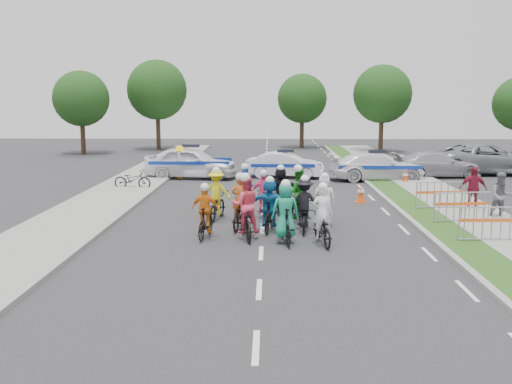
{
  "coord_description": "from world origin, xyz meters",
  "views": [
    {
      "loc": [
        0.22,
        -15.19,
        4.21
      ],
      "look_at": [
        -0.23,
        3.72,
        1.1
      ],
      "focal_mm": 40.0,
      "sensor_mm": 36.0,
      "label": 1
    }
  ],
  "objects_px": {
    "rider_7": "(324,205)",
    "tree_0": "(81,99)",
    "police_car_2": "(377,167)",
    "barrier_1": "(462,208)",
    "rider_11": "(280,193)",
    "police_car_0": "(191,163)",
    "parked_bike": "(132,179)",
    "spectator_1": "(501,196)",
    "police_car_1": "(285,165)",
    "rider_6": "(240,210)",
    "marshal_hiviz": "(180,163)",
    "rider_0": "(322,224)",
    "rider_8": "(298,201)",
    "rider_9": "(264,200)",
    "tree_1": "(382,94)",
    "rider_4": "(304,210)",
    "civilian_sedan": "(436,165)",
    "barrier_0": "(492,225)",
    "rider_12": "(245,195)",
    "rider_2": "(245,214)",
    "rider_3": "(206,217)",
    "rider_10": "(217,199)",
    "cone_1": "(405,177)",
    "civilian_suv": "(488,159)",
    "barrier_2": "(441,196)",
    "tree_3": "(157,90)",
    "spectator_2": "(473,189)",
    "rider_1": "(285,218)",
    "cone_0": "(361,194)"
  },
  "relations": [
    {
      "from": "rider_0",
      "to": "police_car_2",
      "type": "height_order",
      "value": "rider_0"
    },
    {
      "from": "rider_2",
      "to": "cone_0",
      "type": "xyz_separation_m",
      "value": [
        4.48,
        6.22,
        -0.41
      ]
    },
    {
      "from": "rider_9",
      "to": "spectator_2",
      "type": "xyz_separation_m",
      "value": [
        7.87,
        1.57,
        0.17
      ]
    },
    {
      "from": "rider_4",
      "to": "civilian_suv",
      "type": "relative_size",
      "value": 0.3
    },
    {
      "from": "rider_7",
      "to": "rider_10",
      "type": "height_order",
      "value": "rider_10"
    },
    {
      "from": "rider_7",
      "to": "tree_0",
      "type": "height_order",
      "value": "tree_0"
    },
    {
      "from": "rider_4",
      "to": "civilian_sedan",
      "type": "bearing_deg",
      "value": -116.83
    },
    {
      "from": "tree_1",
      "to": "rider_2",
      "type": "bearing_deg",
      "value": -108.57
    },
    {
      "from": "police_car_0",
      "to": "barrier_0",
      "type": "xyz_separation_m",
      "value": [
        10.64,
        -13.71,
        -0.27
      ]
    },
    {
      "from": "police_car_2",
      "to": "spectator_1",
      "type": "bearing_deg",
      "value": -170.32
    },
    {
      "from": "rider_12",
      "to": "police_car_0",
      "type": "bearing_deg",
      "value": -66.79
    },
    {
      "from": "barrier_0",
      "to": "tree_0",
      "type": "distance_m",
      "value": 34.09
    },
    {
      "from": "police_car_2",
      "to": "parked_bike",
      "type": "height_order",
      "value": "police_car_2"
    },
    {
      "from": "rider_2",
      "to": "cone_1",
      "type": "relative_size",
      "value": 2.97
    },
    {
      "from": "rider_0",
      "to": "rider_8",
      "type": "height_order",
      "value": "rider_8"
    },
    {
      "from": "rider_3",
      "to": "rider_6",
      "type": "xyz_separation_m",
      "value": [
        0.99,
        1.35,
        -0.05
      ]
    },
    {
      "from": "rider_6",
      "to": "rider_8",
      "type": "relative_size",
      "value": 0.93
    },
    {
      "from": "rider_10",
      "to": "rider_11",
      "type": "bearing_deg",
      "value": -142.88
    },
    {
      "from": "spectator_2",
      "to": "barrier_2",
      "type": "xyz_separation_m",
      "value": [
        -1.2,
        -0.04,
        -0.29
      ]
    },
    {
      "from": "rider_0",
      "to": "rider_6",
      "type": "bearing_deg",
      "value": -47.87
    },
    {
      "from": "rider_10",
      "to": "spectator_1",
      "type": "height_order",
      "value": "rider_10"
    },
    {
      "from": "police_car_2",
      "to": "barrier_1",
      "type": "xyz_separation_m",
      "value": [
        0.89,
        -10.54,
        -0.15
      ]
    },
    {
      "from": "rider_0",
      "to": "civilian_sedan",
      "type": "xyz_separation_m",
      "value": [
        7.5,
        14.6,
        0.07
      ]
    },
    {
      "from": "rider_7",
      "to": "rider_10",
      "type": "relative_size",
      "value": 0.94
    },
    {
      "from": "police_car_1",
      "to": "cone_1",
      "type": "bearing_deg",
      "value": -100.8
    },
    {
      "from": "barrier_2",
      "to": "cone_1",
      "type": "distance_m",
      "value": 6.97
    },
    {
      "from": "rider_7",
      "to": "tree_0",
      "type": "xyz_separation_m",
      "value": [
        -16.05,
        24.47,
        3.48
      ]
    },
    {
      "from": "rider_11",
      "to": "tree_3",
      "type": "bearing_deg",
      "value": -62.01
    },
    {
      "from": "rider_6",
      "to": "marshal_hiviz",
      "type": "distance_m",
      "value": 12.17
    },
    {
      "from": "rider_0",
      "to": "parked_bike",
      "type": "xyz_separation_m",
      "value": [
        -7.95,
        10.04,
        -0.15
      ]
    },
    {
      "from": "rider_9",
      "to": "tree_1",
      "type": "bearing_deg",
      "value": -109.56
    },
    {
      "from": "spectator_1",
      "to": "marshal_hiviz",
      "type": "xyz_separation_m",
      "value": [
        -12.78,
        10.11,
        0.02
      ]
    },
    {
      "from": "rider_3",
      "to": "rider_7",
      "type": "height_order",
      "value": "rider_7"
    },
    {
      "from": "rider_11",
      "to": "police_car_0",
      "type": "height_order",
      "value": "rider_11"
    },
    {
      "from": "police_car_0",
      "to": "barrier_1",
      "type": "height_order",
      "value": "police_car_0"
    },
    {
      "from": "rider_11",
      "to": "civilian_suv",
      "type": "relative_size",
      "value": 0.29
    },
    {
      "from": "cone_1",
      "to": "civilian_sedan",
      "type": "bearing_deg",
      "value": 48.28
    },
    {
      "from": "rider_4",
      "to": "barrier_0",
      "type": "xyz_separation_m",
      "value": [
        5.36,
        -1.51,
        -0.15
      ]
    },
    {
      "from": "cone_0",
      "to": "rider_0",
      "type": "bearing_deg",
      "value": -107.86
    },
    {
      "from": "rider_8",
      "to": "tree_3",
      "type": "bearing_deg",
      "value": -78.65
    },
    {
      "from": "cone_1",
      "to": "rider_11",
      "type": "bearing_deg",
      "value": -130.5
    },
    {
      "from": "marshal_hiviz",
      "to": "barrier_0",
      "type": "xyz_separation_m",
      "value": [
        11.19,
        -13.46,
        -0.31
      ]
    },
    {
      "from": "police_car_2",
      "to": "spectator_1",
      "type": "distance_m",
      "value": 10.13
    },
    {
      "from": "police_car_0",
      "to": "marshal_hiviz",
      "type": "relative_size",
      "value": 2.82
    },
    {
      "from": "rider_8",
      "to": "rider_12",
      "type": "distance_m",
      "value": 2.66
    },
    {
      "from": "rider_1",
      "to": "police_car_0",
      "type": "distance_m",
      "value": 14.49
    },
    {
      "from": "rider_6",
      "to": "tree_0",
      "type": "height_order",
      "value": "tree_0"
    },
    {
      "from": "rider_8",
      "to": "rider_1",
      "type": "bearing_deg",
      "value": 71.5
    },
    {
      "from": "police_car_0",
      "to": "police_car_1",
      "type": "relative_size",
      "value": 1.18
    },
    {
      "from": "rider_1",
      "to": "marshal_hiviz",
      "type": "bearing_deg",
      "value": -76.45
    }
  ]
}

